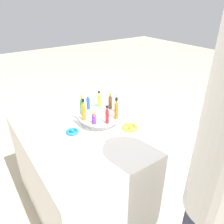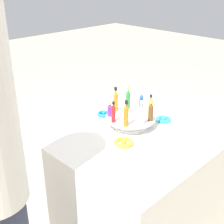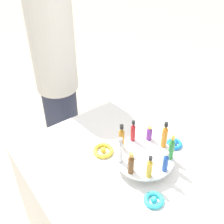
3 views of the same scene
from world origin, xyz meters
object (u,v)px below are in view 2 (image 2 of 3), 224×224
Objects in this scene: bottle_amber at (126,114)px; ribbon_bow_blue at (104,114)px; bottle_gold at (150,105)px; bottle_orange at (116,100)px; display_stand at (130,120)px; bottle_red at (113,113)px; bottle_clear at (141,114)px; ribbon_bow_gold at (124,142)px; ribbon_bow_teal at (164,119)px; bottle_green at (128,98)px; bottle_purple at (110,110)px; bottle_blue at (141,101)px; bottle_brown at (151,112)px.

bottle_amber is 1.80× the size of ribbon_bow_blue.
bottle_gold is 0.83× the size of bottle_orange.
bottle_orange reaches higher than display_stand.
bottle_red is at bearing -170.14° from bottle_amber.
bottle_amber is at bearing -130.14° from bottle_clear.
bottle_amber reaches higher than display_stand.
bottle_clear is at bearing -10.14° from bottle_orange.
ribbon_bow_gold is 0.38m from ribbon_bow_teal.
bottle_orange is 1.65× the size of ribbon_bow_teal.
bottle_gold is at bearing 69.86° from bottle_red.
bottle_gold is at bearing 9.86° from bottle_green.
ribbon_bow_teal is 0.38m from ribbon_bow_blue.
bottle_gold is at bearing -113.52° from ribbon_bow_teal.
bottle_purple is 0.17m from ribbon_bow_blue.
bottle_brown is at bearing -30.14° from bottle_blue.
bottle_brown reaches higher than bottle_blue.
bottle_purple is 0.92× the size of ribbon_bow_teal.
bottle_blue is (-0.02, 0.12, 0.08)m from display_stand.
bottle_orange reaches higher than bottle_purple.
bottle_purple reaches higher than display_stand.
display_stand is at bearing 39.86° from bottle_purple.
bottle_amber is at bearing -110.14° from bottle_brown.
bottle_orange is (-0.12, 0.00, 0.09)m from display_stand.
bottle_clear is at bearing 29.86° from bottle_red.
display_stand is 2.39× the size of bottle_brown.
bottle_gold is 0.16m from bottle_green.
bottle_clear is 1.24× the size of bottle_blue.
bottle_orange is (-0.03, -0.08, 0.00)m from bottle_green.
bottle_purple is (-0.00, -0.16, -0.03)m from bottle_green.
ribbon_bow_blue is at bearing 150.76° from bottle_red.
bottle_blue is (-0.08, 0.01, -0.00)m from bottle_gold.
bottle_purple is at bearing 149.86° from bottle_red.
bottle_blue is 0.18m from ribbon_bow_teal.
bottle_clear is at bearing -70.14° from bottle_gold.
display_stand is at bearing -80.14° from bottle_blue.
bottle_red is 0.83× the size of bottle_orange.
bottle_gold is 0.25m from bottle_purple.
bottle_purple is at bearing 169.86° from bottle_amber.
display_stand is 0.16m from bottle_orange.
bottle_clear reaches higher than bottle_brown.
bottle_brown is 0.25m from ribbon_bow_gold.
bottle_gold reaches higher than bottle_blue.
bottle_purple is at bearing -125.42° from ribbon_bow_teal.
ribbon_bow_blue is (-0.13, 0.07, -0.09)m from bottle_purple.
bottle_green is at bearing -150.14° from bottle_blue.
bottle_gold is 0.22m from bottle_orange.
bottle_purple reaches higher than ribbon_bow_teal.
bottle_blue is 1.29× the size of ribbon_bow_teal.
bottle_amber is 0.08m from bottle_clear.
display_stand is at bearing -40.14° from bottle_green.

